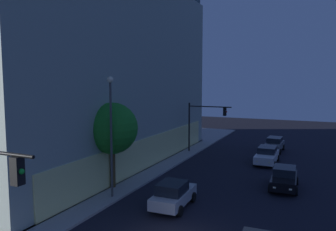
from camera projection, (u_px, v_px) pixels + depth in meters
name	position (u px, v px, depth m)	size (l,w,h in m)	color
modern_building	(36.00, 62.00, 35.21)	(31.07, 28.15, 20.60)	#4C4C51
traffic_light_far_corner	(203.00, 119.00, 36.49)	(0.32, 4.97, 5.59)	black
street_lamp_sidewalk	(111.00, 122.00, 21.97)	(0.44, 0.44, 8.30)	#4A4A4A
sidewalk_tree	(112.00, 128.00, 24.09)	(3.85, 3.85, 6.42)	#4B3C1E
car_silver	(173.00, 194.00, 20.87)	(4.22, 2.15, 1.70)	#B7BABF
car_black	(284.00, 178.00, 24.65)	(4.32, 2.12, 1.60)	black
car_white	(267.00, 155.00, 32.25)	(4.74, 2.10, 1.64)	silver
car_grey	(274.00, 144.00, 37.88)	(4.59, 2.09, 1.62)	slate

